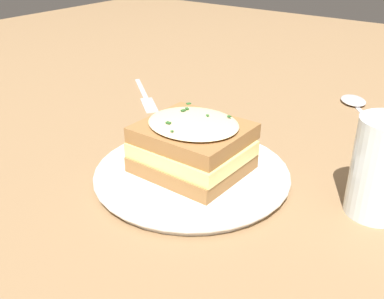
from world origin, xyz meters
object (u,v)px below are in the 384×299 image
Objects in this scene: sandwich at (192,146)px; fork at (146,98)px; water_glass at (382,168)px; spoon at (355,102)px; dinner_plate at (192,174)px.

sandwich is 0.85× the size of fork.
water_glass is 0.36m from spoon.
water_glass reaches higher than fork.
dinner_plate is 1.89× the size of sandwich.
dinner_plate is 0.40m from spoon.
fork is (-0.46, 0.12, -0.06)m from water_glass.
water_glass is 0.73× the size of fork.
dinner_plate is 0.23m from water_glass.
sandwich reaches higher than spoon.
water_glass is at bearing 16.95° from sandwich.
sandwich is at bearing -137.64° from spoon.
dinner_plate is 0.04m from sandwich.
sandwich is 0.87× the size of spoon.
dinner_plate is at bearing -162.38° from water_glass.
spoon is at bearing 161.14° from fork.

